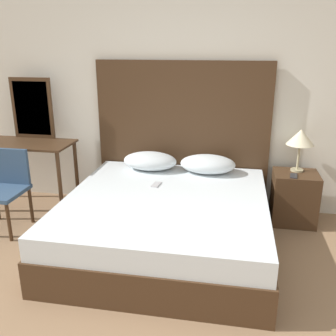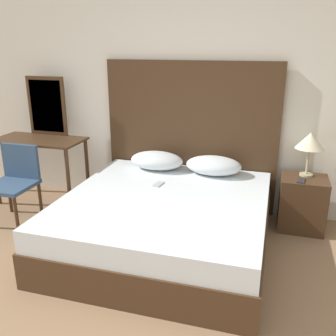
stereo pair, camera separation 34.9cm
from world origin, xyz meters
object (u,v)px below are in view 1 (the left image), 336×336
(table_lamp, at_px, (301,138))
(phone_on_nightstand, at_px, (294,176))
(chair, at_px, (4,184))
(phone_on_bed, at_px, (156,185))
(bed, at_px, (166,222))
(nightstand, at_px, (294,198))
(vanity_desk, at_px, (27,154))

(table_lamp, relative_size, phone_on_nightstand, 2.89)
(table_lamp, height_order, chair, table_lamp)
(phone_on_bed, bearing_deg, table_lamp, 21.78)
(phone_on_bed, relative_size, table_lamp, 0.34)
(bed, distance_m, chair, 1.77)
(nightstand, height_order, vanity_desk, vanity_desk)
(phone_on_bed, relative_size, phone_on_nightstand, 0.99)
(vanity_desk, xyz_separation_m, chair, (0.01, -0.51, -0.19))
(table_lamp, relative_size, vanity_desk, 0.43)
(nightstand, height_order, chair, chair)
(phone_on_bed, xyz_separation_m, phone_on_nightstand, (1.38, 0.39, 0.05))
(phone_on_bed, relative_size, chair, 0.19)
(table_lamp, bearing_deg, chair, -166.40)
(table_lamp, distance_m, phone_on_nightstand, 0.41)
(phone_on_nightstand, bearing_deg, table_lamp, 73.10)
(phone_on_bed, distance_m, chair, 1.60)
(phone_on_nightstand, distance_m, vanity_desk, 2.98)
(bed, xyz_separation_m, nightstand, (1.27, 0.77, 0.03))
(phone_on_nightstand, height_order, vanity_desk, vanity_desk)
(phone_on_bed, height_order, table_lamp, table_lamp)
(phone_on_bed, height_order, chair, chair)
(nightstand, bearing_deg, table_lamp, 82.28)
(table_lamp, distance_m, vanity_desk, 3.06)
(nightstand, height_order, table_lamp, table_lamp)
(chair, bearing_deg, table_lamp, 13.60)
(phone_on_bed, xyz_separation_m, table_lamp, (1.43, 0.57, 0.40))
(vanity_desk, bearing_deg, table_lamp, 4.23)
(table_lamp, xyz_separation_m, vanity_desk, (-3.04, -0.22, -0.26))
(phone_on_nightstand, bearing_deg, bed, -151.33)
(bed, bearing_deg, nightstand, 31.32)
(nightstand, bearing_deg, phone_on_bed, -160.97)
(bed, bearing_deg, phone_on_bed, 118.78)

